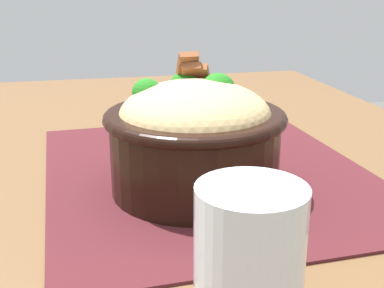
# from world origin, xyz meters

# --- Properties ---
(table) EXTENTS (1.26, 0.79, 0.73)m
(table) POSITION_xyz_m (0.00, 0.00, 0.67)
(table) COLOR brown
(table) RESTS_ON ground_plane
(placemat) EXTENTS (0.43, 0.38, 0.00)m
(placemat) POSITION_xyz_m (0.03, -0.03, 0.74)
(placemat) COLOR #47191E
(placemat) RESTS_ON table
(bowl) EXTENTS (0.20, 0.20, 0.14)m
(bowl) POSITION_xyz_m (-0.02, 0.00, 0.80)
(bowl) COLOR black
(bowl) RESTS_ON placemat
(fork) EXTENTS (0.05, 0.13, 0.00)m
(fork) POSITION_xyz_m (0.12, -0.05, 0.74)
(fork) COLOR beige
(fork) RESTS_ON placemat
(drinking_glass) EXTENTS (0.06, 0.06, 0.11)m
(drinking_glass) POSITION_xyz_m (-0.26, 0.02, 0.78)
(drinking_glass) COLOR silver
(drinking_glass) RESTS_ON table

